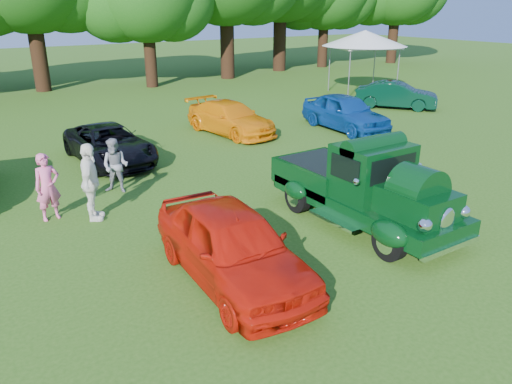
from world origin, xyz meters
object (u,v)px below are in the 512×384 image
red_convertible (232,245)px  spectator_pink (48,187)px  hero_pickup (363,188)px  back_car_blue (345,112)px  spectator_white (91,182)px  back_car_orange (231,118)px  spectator_grey (116,166)px  back_car_black (109,144)px  back_car_green (396,95)px  canopy_tent (365,39)px

red_convertible → spectator_pink: size_ratio=2.59×
spectator_pink → hero_pickup: bearing=-42.3°
back_car_blue → spectator_pink: 12.67m
spectator_white → red_convertible: bearing=-138.2°
back_car_orange → spectator_grey: 7.27m
hero_pickup → spectator_pink: bearing=145.3°
hero_pickup → red_convertible: hero_pickup is taller
back_car_black → spectator_grey: bearing=-106.2°
back_car_black → red_convertible: bearing=-94.9°
back_car_black → back_car_green: (14.90, 1.15, 0.05)m
canopy_tent → back_car_black: bearing=-162.5°
back_car_black → hero_pickup: bearing=-68.6°
hero_pickup → back_car_green: hero_pickup is taller
hero_pickup → red_convertible: size_ratio=1.18×
back_car_blue → canopy_tent: size_ratio=0.71×
back_car_black → canopy_tent: size_ratio=0.72×
spectator_pink → canopy_tent: canopy_tent is taller
back_car_orange → spectator_grey: size_ratio=2.86×
back_car_black → spectator_pink: spectator_pink is taller
back_car_blue → canopy_tent: bearing=45.0°
canopy_tent → back_car_orange: bearing=-160.1°
spectator_pink → red_convertible: bearing=-73.2°
spectator_pink → spectator_white: spectator_white is taller
hero_pickup → canopy_tent: bearing=45.5°
back_car_black → spectator_white: size_ratio=2.30×
back_car_blue → spectator_grey: size_ratio=2.82×
canopy_tent → spectator_pink: bearing=-154.8°
hero_pickup → back_car_orange: bearing=78.7°
back_car_green → back_car_blue: bearing=164.2°
back_car_black → back_car_orange: (5.29, 1.16, 0.03)m
red_convertible → spectator_white: spectator_white is taller
hero_pickup → spectator_white: size_ratio=2.67×
back_car_blue → red_convertible: bearing=-138.4°
spectator_grey → spectator_white: size_ratio=0.80×
red_convertible → back_car_blue: bearing=41.2°
back_car_blue → back_car_green: bearing=24.3°
back_car_orange → spectator_white: 9.07m
back_car_blue → spectator_pink: (-12.31, -2.98, 0.09)m
back_car_blue → spectator_white: bearing=-159.0°
hero_pickup → spectator_white: (-5.29, 3.66, 0.09)m
spectator_pink → spectator_grey: (1.96, 0.93, -0.06)m
back_car_black → back_car_green: size_ratio=1.10×
red_convertible → back_car_black: size_ratio=0.98×
hero_pickup → spectator_white: 6.43m
hero_pickup → back_car_green: bearing=38.9°
back_car_orange → back_car_green: 9.60m
spectator_pink → back_car_blue: bearing=6.0°
hero_pickup → back_car_black: size_ratio=1.16×
back_car_green → spectator_white: (-16.74, -5.57, 0.30)m
back_car_blue → spectator_white: spectator_white is taller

